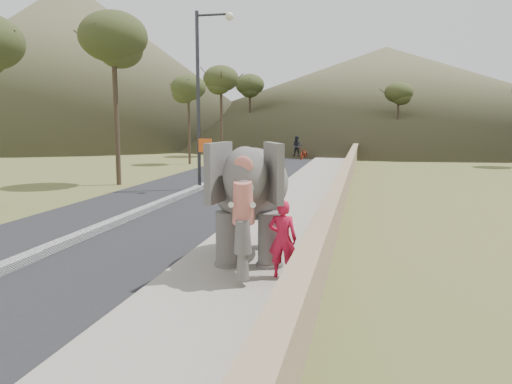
% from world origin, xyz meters
% --- Properties ---
extents(ground, '(160.00, 160.00, 0.00)m').
position_xyz_m(ground, '(0.00, 0.00, 0.00)').
color(ground, olive).
rests_on(ground, ground).
extents(road, '(7.00, 120.00, 0.03)m').
position_xyz_m(road, '(-5.00, 10.00, 0.01)').
color(road, black).
rests_on(road, ground).
extents(median, '(0.35, 120.00, 0.22)m').
position_xyz_m(median, '(-5.00, 10.00, 0.11)').
color(median, black).
rests_on(median, ground).
extents(walkway, '(3.00, 120.00, 0.15)m').
position_xyz_m(walkway, '(0.00, 10.00, 0.07)').
color(walkway, '#9E9687').
rests_on(walkway, ground).
extents(parapet, '(0.30, 120.00, 1.10)m').
position_xyz_m(parapet, '(1.65, 10.00, 0.55)').
color(parapet, tan).
rests_on(parapet, ground).
extents(lamppost, '(1.76, 0.36, 8.00)m').
position_xyz_m(lamppost, '(-4.69, 12.25, 4.87)').
color(lamppost, '#292A2D').
rests_on(lamppost, ground).
extents(signboard, '(0.60, 0.08, 2.40)m').
position_xyz_m(signboard, '(-4.50, 11.64, 1.64)').
color(signboard, '#2D2D33').
rests_on(signboard, ground).
extents(hill_left, '(60.00, 60.00, 22.00)m').
position_xyz_m(hill_left, '(-38.00, 55.00, 11.00)').
color(hill_left, brown).
rests_on(hill_left, ground).
extents(hill_far, '(80.00, 80.00, 14.00)m').
position_xyz_m(hill_far, '(5.00, 70.00, 7.00)').
color(hill_far, brown).
rests_on(hill_far, ground).
extents(elephant_and_man, '(2.39, 3.84, 2.62)m').
position_xyz_m(elephant_and_man, '(0.02, 1.27, 1.45)').
color(elephant_and_man, slate).
rests_on(elephant_and_man, ground).
extents(motorcyclist, '(1.45, 1.82, 1.90)m').
position_xyz_m(motorcyclist, '(-2.67, 30.76, 0.74)').
color(motorcyclist, maroon).
rests_on(motorcyclist, ground).
extents(trees, '(46.98, 42.90, 8.63)m').
position_xyz_m(trees, '(1.87, 28.64, 3.76)').
color(trees, '#473828').
rests_on(trees, ground).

